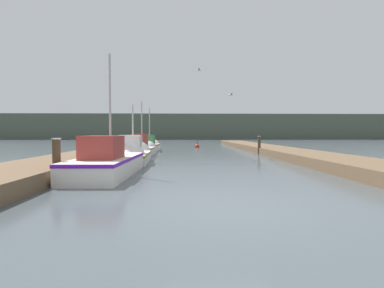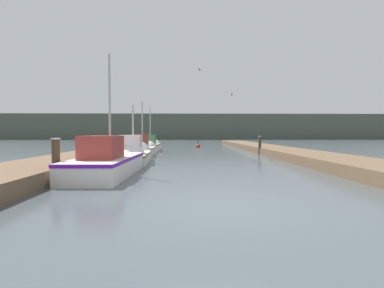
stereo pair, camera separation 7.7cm
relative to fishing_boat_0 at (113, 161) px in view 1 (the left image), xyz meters
The scene contains 14 objects.
ground_plane 6.41m from the fishing_boat_0, 57.00° to the right, with size 200.00×200.00×0.00m.
dock_left 10.91m from the fishing_boat_0, 102.88° to the left, with size 2.77×40.00×0.46m.
dock_right 14.19m from the fishing_boat_0, 48.52° to the left, with size 2.77×40.00×0.46m.
distant_shore_ridge 65.61m from the fishing_boat_0, 86.95° to the left, with size 120.00×16.00×5.97m.
fishing_boat_0 is the anchor object (origin of this frame).
fishing_boat_1 4.41m from the fishing_boat_0, 89.28° to the left, with size 1.82×5.00×3.47m.
fishing_boat_2 8.88m from the fishing_boat_0, 90.55° to the left, with size 1.55×5.08×4.00m.
fishing_boat_3 13.93m from the fishing_boat_0, 90.53° to the left, with size 1.44×5.20×3.96m.
mooring_piling_0 15.96m from the fishing_boat_0, 94.06° to the left, with size 0.31×0.31×0.96m.
mooring_piling_1 12.54m from the fishing_boat_0, 50.11° to the left, with size 0.23×0.23×1.30m.
mooring_piling_2 2.50m from the fishing_boat_0, 118.25° to the right, with size 0.27×0.27×1.35m.
channel_buoy 20.11m from the fishing_boat_0, 78.12° to the left, with size 0.46×0.46×0.96m.
seagull_lead 9.17m from the fishing_boat_0, 62.20° to the left, with size 0.30×0.56×0.12m.
seagull_1 9.47m from the fishing_boat_0, 50.92° to the left, with size 0.29×0.55×0.12m.
Camera 1 is at (-0.84, -5.96, 1.51)m, focal length 28.00 mm.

